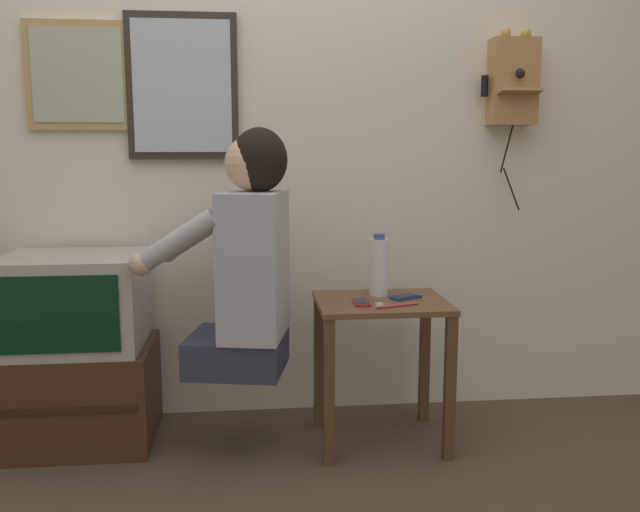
{
  "coord_description": "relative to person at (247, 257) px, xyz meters",
  "views": [
    {
      "loc": [
        -0.05,
        -1.87,
        1.19
      ],
      "look_at": [
        0.22,
        0.66,
        0.78
      ],
      "focal_mm": 38.0,
      "sensor_mm": 36.0,
      "label": 1
    }
  ],
  "objects": [
    {
      "name": "side_table",
      "position": [
        0.53,
        0.05,
        -0.33
      ],
      "size": [
        0.51,
        0.43,
        0.59
      ],
      "color": "brown",
      "rests_on": "ground_plane"
    },
    {
      "name": "water_bottle",
      "position": [
        0.54,
        0.14,
        -0.07
      ],
      "size": [
        0.08,
        0.08,
        0.25
      ],
      "color": "silver",
      "rests_on": "side_table"
    },
    {
      "name": "wall_back",
      "position": [
        0.06,
        0.46,
        0.5
      ],
      "size": [
        6.8,
        0.05,
        2.55
      ],
      "color": "silver",
      "rests_on": "ground_plane"
    },
    {
      "name": "person",
      "position": [
        0.0,
        0.0,
        0.0
      ],
      "size": [
        0.6,
        0.46,
        0.93
      ],
      "rotation": [
        0.0,
        0.0,
        1.37
      ],
      "color": "#2D3347",
      "rests_on": "ground_plane"
    },
    {
      "name": "toothbrush",
      "position": [
        0.56,
        -0.07,
        -0.18
      ],
      "size": [
        0.18,
        0.07,
        0.02
      ],
      "rotation": [
        0.0,
        0.0,
        1.9
      ],
      "color": "#D83F4C",
      "rests_on": "side_table"
    },
    {
      "name": "tv_stand",
      "position": [
        -0.69,
        0.18,
        -0.58
      ],
      "size": [
        0.6,
        0.48,
        0.4
      ],
      "color": "#422819",
      "rests_on": "ground_plane"
    },
    {
      "name": "cell_phone_spare",
      "position": [
        0.63,
        0.07,
        -0.18
      ],
      "size": [
        0.14,
        0.11,
        0.01
      ],
      "rotation": [
        0.0,
        0.0,
        -1.06
      ],
      "color": "navy",
      "rests_on": "side_table"
    },
    {
      "name": "wall_mirror",
      "position": [
        -0.26,
        0.42,
        0.66
      ],
      "size": [
        0.46,
        0.03,
        0.6
      ],
      "color": "#2D2823"
    },
    {
      "name": "cell_phone_held",
      "position": [
        0.44,
        -0.01,
        -0.18
      ],
      "size": [
        0.06,
        0.13,
        0.01
      ],
      "rotation": [
        0.0,
        0.0,
        -0.04
      ],
      "color": "maroon",
      "rests_on": "side_table"
    },
    {
      "name": "framed_picture",
      "position": [
        -0.68,
        0.42,
        0.71
      ],
      "size": [
        0.42,
        0.03,
        0.44
      ],
      "color": "tan"
    },
    {
      "name": "wall_phone_antique",
      "position": [
        1.16,
        0.38,
        0.7
      ],
      "size": [
        0.24,
        0.19,
        0.78
      ],
      "color": "#AD7A47"
    },
    {
      "name": "television",
      "position": [
        -0.69,
        0.17,
        -0.19
      ],
      "size": [
        0.53,
        0.45,
        0.37
      ],
      "color": "#ADA89E",
      "rests_on": "tv_stand"
    }
  ]
}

